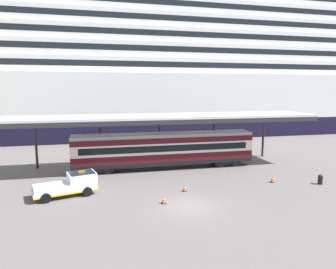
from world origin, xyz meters
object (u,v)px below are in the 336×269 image
at_px(cruise_ship, 205,74).
at_px(train_carriage, 164,149).
at_px(traffic_cone_far, 164,200).
at_px(quay_bollard, 320,179).
at_px(traffic_cone_mid, 185,188).
at_px(traffic_cone_near, 272,179).
at_px(service_truck, 71,184).

bearing_deg(cruise_ship, train_carriage, -116.43).
relative_size(traffic_cone_far, quay_bollard, 0.69).
distance_m(traffic_cone_mid, quay_bollard, 13.40).
xyz_separation_m(cruise_ship, traffic_cone_near, (-7.43, -41.14, -12.38)).
relative_size(train_carriage, service_truck, 3.72).
xyz_separation_m(traffic_cone_mid, traffic_cone_far, (-2.43, -2.43, 0.03)).
height_order(cruise_ship, quay_bollard, cruise_ship).
height_order(cruise_ship, traffic_cone_far, cruise_ship).
bearing_deg(quay_bollard, train_carriage, 145.88).
height_order(train_carriage, traffic_cone_near, train_carriage).
distance_m(cruise_ship, traffic_cone_mid, 46.59).
height_order(train_carriage, service_truck, train_carriage).
relative_size(service_truck, traffic_cone_mid, 9.21).
distance_m(train_carriage, service_truck, 12.01).
xyz_separation_m(traffic_cone_mid, quay_bollard, (13.37, -0.91, 0.22)).
xyz_separation_m(cruise_ship, train_carriage, (-16.66, -33.52, -10.43)).
bearing_deg(service_truck, quay_bollard, -5.46).
xyz_separation_m(traffic_cone_near, quay_bollard, (4.23, -1.50, 0.16)).
bearing_deg(traffic_cone_far, service_truck, 153.18).
distance_m(train_carriage, traffic_cone_mid, 8.46).
xyz_separation_m(traffic_cone_near, traffic_cone_far, (-11.57, -3.03, -0.03)).
relative_size(cruise_ship, quay_bollard, 186.49).
bearing_deg(traffic_cone_far, train_carriage, 77.61).
relative_size(traffic_cone_mid, traffic_cone_far, 0.92).
bearing_deg(train_carriage, cruise_ship, 63.57).
relative_size(service_truck, quay_bollard, 5.78).
relative_size(traffic_cone_near, traffic_cone_mid, 1.20).
bearing_deg(traffic_cone_far, cruise_ship, 66.72).
bearing_deg(traffic_cone_mid, traffic_cone_near, 3.73).
relative_size(traffic_cone_near, traffic_cone_far, 1.10).
xyz_separation_m(traffic_cone_near, traffic_cone_mid, (-9.14, -0.60, -0.06)).
bearing_deg(traffic_cone_near, quay_bollard, -19.56).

